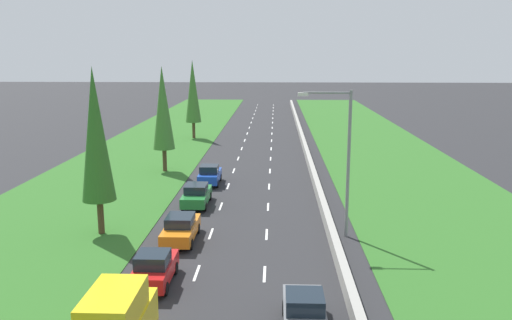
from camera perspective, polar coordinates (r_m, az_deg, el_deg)
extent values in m
plane|color=#28282B|center=(59.16, -0.06, 0.72)|extent=(300.00, 300.00, 0.00)
cube|color=#2D6623|center=(60.96, -12.03, 0.80)|extent=(14.00, 140.00, 0.04)
cube|color=#2D6623|center=(60.33, 13.69, 0.62)|extent=(14.00, 140.00, 0.04)
cube|color=#9E9B93|center=(59.14, 5.47, 1.08)|extent=(0.44, 120.00, 0.85)
cube|color=white|center=(27.70, -6.49, -12.15)|extent=(0.14, 2.00, 0.01)
cube|color=white|center=(33.23, -4.94, -8.01)|extent=(0.14, 2.00, 0.01)
cube|color=white|center=(38.90, -3.86, -5.06)|extent=(0.14, 2.00, 0.01)
cube|color=white|center=(44.65, -3.06, -2.87)|extent=(0.14, 2.00, 0.01)
cube|color=white|center=(50.46, -2.45, -1.18)|extent=(0.14, 2.00, 0.01)
cube|color=white|center=(56.31, -1.96, 0.16)|extent=(0.14, 2.00, 0.01)
cube|color=white|center=(62.19, -1.57, 1.25)|extent=(0.14, 2.00, 0.01)
cube|color=white|center=(68.09, -1.24, 2.15)|extent=(0.14, 2.00, 0.01)
cube|color=white|center=(74.01, -0.97, 2.91)|extent=(0.14, 2.00, 0.01)
cube|color=white|center=(79.94, -0.73, 3.55)|extent=(0.14, 2.00, 0.01)
cube|color=white|center=(85.88, -0.53, 4.11)|extent=(0.14, 2.00, 0.01)
cube|color=white|center=(91.82, -0.35, 4.59)|extent=(0.14, 2.00, 0.01)
cube|color=white|center=(97.78, -0.20, 5.02)|extent=(0.14, 2.00, 0.01)
cube|color=white|center=(103.74, -0.06, 5.39)|extent=(0.14, 2.00, 0.01)
cube|color=white|center=(109.70, 0.06, 5.73)|extent=(0.14, 2.00, 0.01)
cube|color=white|center=(115.67, 0.17, 6.03)|extent=(0.14, 2.00, 0.01)
cube|color=white|center=(27.41, 0.94, -12.34)|extent=(0.14, 2.00, 0.01)
cube|color=white|center=(32.99, 1.17, -8.12)|extent=(0.14, 2.00, 0.01)
cube|color=white|center=(38.69, 1.33, -5.13)|extent=(0.14, 2.00, 0.01)
cube|color=white|center=(44.47, 1.44, -2.92)|extent=(0.14, 2.00, 0.01)
cube|color=white|center=(50.30, 1.53, -1.21)|extent=(0.14, 2.00, 0.01)
cube|color=white|center=(56.17, 1.60, 0.14)|extent=(0.14, 2.00, 0.01)
cube|color=white|center=(62.07, 1.66, 1.23)|extent=(0.14, 2.00, 0.01)
cube|color=white|center=(67.98, 1.71, 2.13)|extent=(0.14, 2.00, 0.01)
cube|color=white|center=(73.90, 1.75, 2.89)|extent=(0.14, 2.00, 0.01)
cube|color=white|center=(79.84, 1.78, 3.54)|extent=(0.14, 2.00, 0.01)
cube|color=white|center=(85.79, 1.81, 4.09)|extent=(0.14, 2.00, 0.01)
cube|color=white|center=(91.74, 1.84, 4.58)|extent=(0.14, 2.00, 0.01)
cube|color=white|center=(97.70, 1.86, 5.00)|extent=(0.14, 2.00, 0.01)
cube|color=white|center=(103.66, 1.88, 5.38)|extent=(0.14, 2.00, 0.01)
cube|color=white|center=(109.63, 1.90, 5.72)|extent=(0.14, 2.00, 0.01)
cube|color=white|center=(115.60, 1.91, 6.02)|extent=(0.14, 2.00, 0.01)
cube|color=yellow|center=(19.97, -15.31, -15.14)|extent=(1.80, 3.10, 1.10)
cube|color=red|center=(26.54, -10.99, -11.76)|extent=(1.68, 3.90, 0.76)
cube|color=#19232D|center=(26.00, -11.20, -10.60)|extent=(1.52, 1.60, 0.64)
cylinder|color=black|center=(27.94, -11.94, -11.42)|extent=(0.22, 0.64, 0.64)
cylinder|color=black|center=(27.62, -8.82, -11.58)|extent=(0.22, 0.64, 0.64)
cylinder|color=black|center=(25.81, -13.27, -13.48)|extent=(0.22, 0.64, 0.64)
cylinder|color=black|center=(25.46, -9.87, -13.69)|extent=(0.22, 0.64, 0.64)
cube|color=slate|center=(22.24, 5.26, -16.39)|extent=(1.68, 3.90, 0.76)
cube|color=#19232D|center=(21.66, 5.34, -15.12)|extent=(1.52, 1.60, 0.64)
cylinder|color=black|center=(23.46, 3.16, -15.83)|extent=(0.22, 0.64, 0.64)
cylinder|color=black|center=(23.54, 7.01, -15.80)|extent=(0.22, 0.64, 0.64)
cube|color=orange|center=(32.02, -8.20, -7.58)|extent=(1.76, 4.50, 0.72)
cube|color=#19232D|center=(31.67, -8.28, -6.54)|extent=(1.56, 1.90, 0.60)
cylinder|color=black|center=(33.58, -9.11, -7.34)|extent=(0.22, 0.64, 0.64)
cylinder|color=black|center=(33.31, -6.39, -7.42)|extent=(0.22, 0.64, 0.64)
cylinder|color=black|center=(31.01, -10.11, -8.99)|extent=(0.22, 0.64, 0.64)
cylinder|color=black|center=(30.71, -7.16, -9.10)|extent=(0.22, 0.64, 0.64)
cube|color=#237A33|center=(39.16, -6.50, -3.97)|extent=(1.76, 4.50, 0.72)
cube|color=#19232D|center=(38.85, -6.55, -3.09)|extent=(1.56, 1.90, 0.60)
cylinder|color=black|center=(40.71, -7.31, -3.92)|extent=(0.22, 0.64, 0.64)
cylinder|color=black|center=(40.48, -5.07, -3.96)|extent=(0.22, 0.64, 0.64)
cylinder|color=black|center=(38.07, -7.99, -5.03)|extent=(0.22, 0.64, 0.64)
cylinder|color=black|center=(37.82, -5.59, -5.08)|extent=(0.22, 0.64, 0.64)
cube|color=#1E47B7|center=(45.34, -5.06, -1.77)|extent=(1.68, 3.90, 0.76)
cube|color=#19232D|center=(44.89, -5.12, -0.99)|extent=(1.52, 1.60, 0.64)
cylinder|color=black|center=(46.69, -5.79, -1.88)|extent=(0.22, 0.64, 0.64)
cylinder|color=black|center=(46.51, -3.94, -1.90)|extent=(0.22, 0.64, 0.64)
cylinder|color=black|center=(44.37, -6.22, -2.60)|extent=(0.22, 0.64, 0.64)
cylinder|color=black|center=(44.17, -4.27, -2.62)|extent=(0.22, 0.64, 0.64)
cylinder|color=#4C3823|center=(34.19, -16.58, -5.97)|extent=(0.39, 0.39, 2.20)
cone|color=#2D6623|center=(33.05, -17.09, 2.67)|extent=(2.06, 2.06, 8.20)
cylinder|color=#4C3823|center=(50.75, -9.93, -0.01)|extent=(0.39, 0.39, 2.20)
cone|color=#3D752D|center=(50.00, -10.13, 5.63)|extent=(2.05, 2.05, 7.82)
cylinder|color=#4C3823|center=(70.10, -6.81, 3.25)|extent=(0.39, 0.39, 2.20)
cone|color=#3D752D|center=(69.56, -6.91, 7.47)|extent=(2.06, 2.06, 8.14)
cylinder|color=gray|center=(31.94, 10.04, -0.57)|extent=(0.20, 0.20, 9.00)
cylinder|color=gray|center=(31.17, 7.75, 7.29)|extent=(2.80, 0.12, 0.12)
cube|color=silver|center=(31.07, 5.16, 7.15)|extent=(0.60, 0.28, 0.20)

